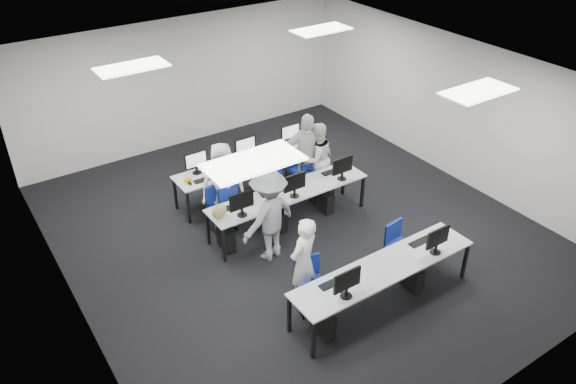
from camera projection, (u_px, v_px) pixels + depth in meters
room at (295, 160)px, 9.80m from camera, size 9.00×9.02×3.00m
ceiling_panels at (296, 78)px, 9.02m from camera, size 5.20×4.60×0.02m
desk_front at (384, 269)px, 8.55m from camera, size 3.20×0.70×0.73m
desk_mid at (289, 194)px, 10.38m from camera, size 3.20×0.70×0.73m
desk_back at (250, 164)px, 11.36m from camera, size 3.20×0.70×0.73m
equipment_front at (374, 291)px, 8.62m from camera, size 2.51×0.41×1.19m
equipment_mid at (281, 212)px, 10.45m from camera, size 2.91×0.41×1.19m
equipment_back at (258, 174)px, 11.64m from camera, size 2.91×0.41×1.19m
chair_0 at (310, 293)px, 8.69m from camera, size 0.54×0.57×0.88m
chair_1 at (399, 254)px, 9.52m from camera, size 0.47×0.50×0.85m
chair_2 at (221, 216)px, 10.49m from camera, size 0.43×0.47×0.86m
chair_3 at (273, 203)px, 10.90m from camera, size 0.49×0.52×0.82m
chair_4 at (318, 183)px, 11.42m from camera, size 0.55×0.58×0.97m
chair_5 at (224, 209)px, 10.66m from camera, size 0.45×0.49×0.88m
chair_6 at (270, 189)px, 11.33m from camera, size 0.52×0.55×0.83m
chair_7 at (301, 176)px, 11.70m from camera, size 0.56×0.59×0.93m
handbag at (219, 211)px, 9.59m from camera, size 0.35×0.29×0.25m
student_0 at (303, 262)px, 8.54m from camera, size 0.66×0.54×1.56m
student_1 at (316, 158)px, 11.37m from camera, size 0.78×0.63×1.53m
student_2 at (223, 185)px, 10.38m from camera, size 0.95×0.80×1.66m
student_3 at (306, 155)px, 11.27m from camera, size 1.12×0.78×1.76m
photographer at (269, 215)px, 9.48m from camera, size 1.22×0.86×1.71m
dslr_camera at (260, 164)px, 9.10m from camera, size 0.18×0.21×0.10m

